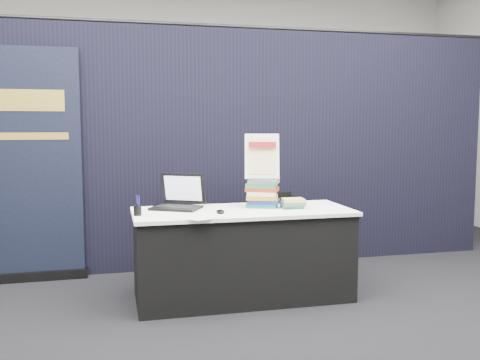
% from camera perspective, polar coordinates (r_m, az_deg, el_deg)
% --- Properties ---
extents(floor, '(8.00, 8.00, 0.00)m').
position_cam_1_polar(floor, '(4.11, 2.18, -14.76)').
color(floor, black).
rests_on(floor, ground).
extents(wall_back, '(8.00, 0.02, 3.50)m').
position_cam_1_polar(wall_back, '(7.77, -5.91, 8.13)').
color(wall_back, beige).
rests_on(wall_back, floor).
extents(drape_partition, '(6.00, 0.08, 2.40)m').
position_cam_1_polar(drape_partition, '(5.41, -2.40, 3.27)').
color(drape_partition, black).
rests_on(drape_partition, floor).
extents(display_table, '(1.80, 0.75, 0.75)m').
position_cam_1_polar(display_table, '(4.51, 0.27, -7.88)').
color(display_table, black).
rests_on(display_table, floor).
extents(laptop, '(0.47, 0.47, 0.29)m').
position_cam_1_polar(laptop, '(4.53, -6.91, -2.17)').
color(laptop, black).
rests_on(laptop, display_table).
extents(mouse, '(0.07, 0.11, 0.03)m').
position_cam_1_polar(mouse, '(4.24, -2.12, -3.38)').
color(mouse, black).
rests_on(mouse, display_table).
extents(brochure_left, '(0.27, 0.20, 0.00)m').
position_cam_1_polar(brochure_left, '(4.19, -7.81, -3.75)').
color(brochure_left, white).
rests_on(brochure_left, display_table).
extents(brochure_mid, '(0.36, 0.33, 0.00)m').
position_cam_1_polar(brochure_mid, '(4.10, -6.23, -3.93)').
color(brochure_mid, white).
rests_on(brochure_mid, display_table).
extents(brochure_right, '(0.33, 0.28, 0.00)m').
position_cam_1_polar(brochure_right, '(4.08, -3.70, -3.98)').
color(brochure_right, white).
rests_on(brochure_right, display_table).
extents(pen_cup, '(0.07, 0.07, 0.08)m').
position_cam_1_polar(pen_cup, '(4.21, -10.87, -3.23)').
color(pen_cup, black).
rests_on(pen_cup, display_table).
extents(book_stack_tall, '(0.30, 0.27, 0.24)m').
position_cam_1_polar(book_stack_tall, '(4.56, 2.46, -1.41)').
color(book_stack_tall, '#1C606B').
rests_on(book_stack_tall, display_table).
extents(book_stack_short, '(0.20, 0.16, 0.08)m').
position_cam_1_polar(book_stack_short, '(4.52, 5.57, -2.49)').
color(book_stack_short, '#227F4B').
rests_on(book_stack_short, display_table).
extents(info_sign, '(0.31, 0.18, 0.40)m').
position_cam_1_polar(info_sign, '(4.56, 2.37, 2.50)').
color(info_sign, black).
rests_on(info_sign, book_stack_tall).
extents(pullup_banner, '(0.91, 0.11, 2.15)m').
position_cam_1_polar(pullup_banner, '(5.26, -21.18, 0.13)').
color(pullup_banner, black).
rests_on(pullup_banner, floor).
extents(stacking_chair, '(0.43, 0.43, 0.79)m').
position_cam_1_polar(stacking_chair, '(5.17, 4.21, -5.36)').
color(stacking_chair, black).
rests_on(stacking_chair, floor).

